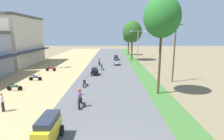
% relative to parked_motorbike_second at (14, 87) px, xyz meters
% --- Properties ---
extents(shophouse_mid, '(8.99, 13.11, 10.10)m').
position_rel_parked_motorbike_second_xyz_m(shophouse_mid, '(-9.48, 17.95, 4.50)').
color(shophouse_mid, beige).
rests_on(shophouse_mid, ground).
extents(parked_motorbike_second, '(1.80, 0.54, 0.94)m').
position_rel_parked_motorbike_second_xyz_m(parked_motorbike_second, '(0.00, 0.00, 0.00)').
color(parked_motorbike_second, black).
rests_on(parked_motorbike_second, dirt_shoulder).
extents(parked_motorbike_third, '(1.80, 0.54, 0.94)m').
position_rel_parked_motorbike_second_xyz_m(parked_motorbike_third, '(0.48, 4.42, 0.00)').
color(parked_motorbike_third, black).
rests_on(parked_motorbike_third, dirt_shoulder).
extents(parked_motorbike_fourth, '(1.80, 0.54, 0.94)m').
position_rel_parked_motorbike_second_xyz_m(parked_motorbike_fourth, '(0.47, 10.72, 0.00)').
color(parked_motorbike_fourth, black).
rests_on(parked_motorbike_fourth, dirt_shoulder).
extents(pedestrian_on_shoulder, '(0.25, 0.36, 1.62)m').
position_rel_parked_motorbike_second_xyz_m(pedestrian_on_shoulder, '(2.01, -5.51, 0.41)').
color(pedestrian_on_shoulder, '#33333D').
rests_on(pedestrian_on_shoulder, dirt_shoulder).
extents(median_tree_nearest, '(3.72, 3.72, 10.13)m').
position_rel_parked_motorbike_second_xyz_m(median_tree_nearest, '(16.11, -0.93, 7.51)').
color(median_tree_nearest, '#4C351E').
rests_on(median_tree_nearest, median_strip).
extents(median_tree_second, '(4.66, 4.66, 9.50)m').
position_rel_parked_motorbike_second_xyz_m(median_tree_second, '(15.99, 24.18, 6.40)').
color(median_tree_second, '#4C351E').
rests_on(median_tree_second, median_strip).
extents(median_tree_third, '(3.32, 3.32, 7.09)m').
position_rel_parked_motorbike_second_xyz_m(median_tree_third, '(16.16, 35.58, 4.94)').
color(median_tree_third, '#4C351E').
rests_on(median_tree_third, median_strip).
extents(streetlamp_near, '(3.16, 0.20, 7.08)m').
position_rel_parked_motorbike_second_xyz_m(streetlamp_near, '(16.30, 16.48, 3.63)').
color(streetlamp_near, gray).
rests_on(streetlamp_near, median_strip).
extents(streetlamp_mid, '(3.16, 0.20, 7.67)m').
position_rel_parked_motorbike_second_xyz_m(streetlamp_mid, '(16.30, 32.24, 3.93)').
color(streetlamp_mid, gray).
rests_on(streetlamp_mid, median_strip).
extents(utility_pole_near, '(1.80, 0.20, 8.07)m').
position_rel_parked_motorbike_second_xyz_m(utility_pole_near, '(19.34, 4.07, 3.67)').
color(utility_pole_near, brown).
rests_on(utility_pole_near, ground).
extents(car_van_yellow, '(1.19, 2.41, 1.67)m').
position_rel_parked_motorbike_second_xyz_m(car_van_yellow, '(7.38, -9.93, 0.47)').
color(car_van_yellow, gold).
rests_on(car_van_yellow, road_strip).
extents(car_hatchback_black, '(1.04, 2.00, 1.23)m').
position_rel_parked_motorbike_second_xyz_m(car_hatchback_black, '(8.33, 7.88, 0.19)').
color(car_hatchback_black, black).
rests_on(car_hatchback_black, road_strip).
extents(car_hatchback_white, '(1.04, 2.00, 1.23)m').
position_rel_parked_motorbike_second_xyz_m(car_hatchback_white, '(12.01, 16.95, 0.19)').
color(car_hatchback_white, silver).
rests_on(car_hatchback_white, road_strip).
extents(car_sedan_charcoal, '(1.10, 2.26, 1.19)m').
position_rel_parked_motorbike_second_xyz_m(car_sedan_charcoal, '(12.15, 24.62, 0.19)').
color(car_sedan_charcoal, '#282D33').
rests_on(car_sedan_charcoal, road_strip).
extents(motorbike_ahead_second, '(0.54, 1.80, 1.66)m').
position_rel_parked_motorbike_second_xyz_m(motorbike_ahead_second, '(8.26, -4.52, 0.30)').
color(motorbike_ahead_second, black).
rests_on(motorbike_ahead_second, road_strip).
extents(motorbike_ahead_third, '(0.54, 1.80, 0.94)m').
position_rel_parked_motorbike_second_xyz_m(motorbike_ahead_third, '(7.66, 1.86, 0.02)').
color(motorbike_ahead_third, black).
rests_on(motorbike_ahead_third, road_strip).
extents(motorbike_ahead_fourth, '(0.54, 1.80, 0.94)m').
position_rel_parked_motorbike_second_xyz_m(motorbike_ahead_fourth, '(9.25, 12.12, 0.02)').
color(motorbike_ahead_fourth, black).
rests_on(motorbike_ahead_fourth, road_strip).
extents(motorbike_ahead_fifth, '(0.54, 1.80, 1.66)m').
position_rel_parked_motorbike_second_xyz_m(motorbike_ahead_fifth, '(8.46, 16.54, 0.30)').
color(motorbike_ahead_fifth, black).
rests_on(motorbike_ahead_fifth, road_strip).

